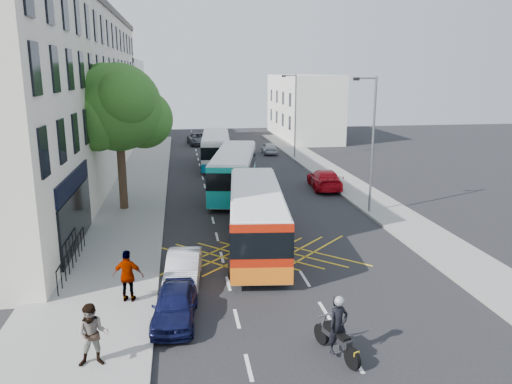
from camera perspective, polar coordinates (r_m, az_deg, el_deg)
name	(u,v)px	position (r m, az deg, el deg)	size (l,w,h in m)	color
ground	(325,312)	(18.58, 7.93, -13.44)	(120.00, 120.00, 0.00)	black
pavement_left	(124,209)	(32.11, -14.80, -1.90)	(5.00, 70.00, 0.15)	gray
pavement_right	(369,199)	(34.26, 12.84, -0.83)	(3.00, 70.00, 0.15)	gray
terrace_main	(57,94)	(41.33, -21.77, 10.36)	(8.30, 45.00, 13.50)	beige
terrace_far	(110,98)	(71.47, -16.30, 10.33)	(8.00, 20.00, 10.00)	silver
building_right	(302,107)	(65.92, 5.33, 9.70)	(6.00, 18.00, 8.00)	silver
street_tree	(118,108)	(31.05, -15.52, 9.21)	(6.30, 5.70, 8.80)	#382619
lamp_near	(371,138)	(30.20, 13.05, 6.04)	(1.45, 0.15, 8.00)	slate
lamp_far	(294,112)	(49.24, 4.40, 9.14)	(1.45, 0.15, 8.00)	slate
railings	(72,256)	(22.96, -20.28, -6.84)	(0.08, 5.60, 1.14)	black
bus_near	(256,217)	(24.15, 0.02, -2.85)	(3.62, 10.82, 2.98)	silver
bus_mid	(234,171)	(34.95, -2.50, 2.37)	(4.57, 11.17, 3.06)	silver
bus_far	(216,149)	(45.79, -4.61, 4.92)	(3.22, 10.55, 2.92)	silver
motorbike	(338,328)	(15.67, 9.30, -15.11)	(0.90, 2.14, 1.97)	black
parked_car_blue	(175,305)	(17.77, -9.28, -12.60)	(1.44, 3.59, 1.22)	#0D1035
parked_car_silver	(184,268)	(20.75, -8.28, -8.59)	(1.31, 3.76, 1.24)	#A9ABB1
red_hatchback	(325,179)	(37.03, 7.84, 1.48)	(2.00, 4.92, 1.43)	#B30712
distant_car_grey	(198,139)	(59.59, -6.59, 6.05)	(2.26, 4.89, 1.36)	#43454B
distant_car_silver	(269,148)	(52.56, 1.53, 5.05)	(1.43, 3.56, 1.21)	#B5B9BD
pedestrian_near	(93,335)	(15.50, -18.17, -15.28)	(0.92, 0.72, 1.89)	gray
pedestrian_far	(128,276)	(19.07, -14.41, -9.28)	(1.15, 0.48, 1.96)	gray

